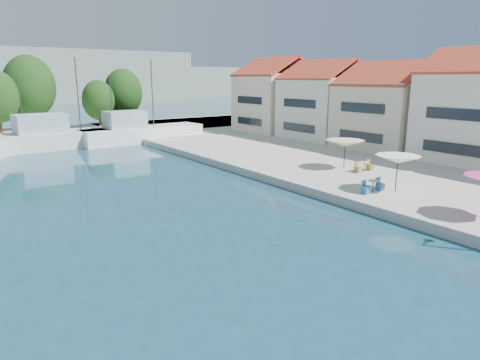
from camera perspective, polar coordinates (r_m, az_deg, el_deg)
quay_right at (r=43.12m, az=20.61°, el=2.90°), size 32.00×92.00×0.60m
hill_east at (r=181.81m, az=-18.40°, el=12.28°), size 140.00×40.00×12.00m
building_04 at (r=45.93m, az=19.44°, el=9.53°), size 9.00×8.80×9.20m
building_05 at (r=51.70m, az=11.26°, el=10.65°), size 8.40×8.80×9.70m
building_06 at (r=58.29m, az=4.78°, el=11.37°), size 9.00×8.80×10.20m
trawler_03 at (r=51.75m, az=-22.64°, el=5.21°), size 17.21×5.51×10.20m
trawler_04 at (r=53.40m, az=-13.18°, el=6.12°), size 15.03×4.70×10.20m
tree_06 at (r=66.21m, az=-26.27°, el=11.09°), size 6.78×6.78×10.04m
tree_07 at (r=65.32m, az=-18.36°, el=10.07°), size 4.53×4.53×6.71m
tree_08 at (r=68.43m, az=-15.29°, el=11.19°), size 5.65×5.65×8.36m
umbrella_white at (r=28.24m, az=20.31°, el=2.60°), size 2.83×2.83×2.30m
umbrella_cream at (r=34.42m, az=13.84°, el=4.78°), size 3.11×3.11×2.25m
cafe_table_02 at (r=27.88m, az=17.31°, el=-1.00°), size 1.82×0.70×0.76m
cafe_table_03 at (r=33.93m, az=16.20°, el=1.58°), size 1.82×0.70×0.76m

